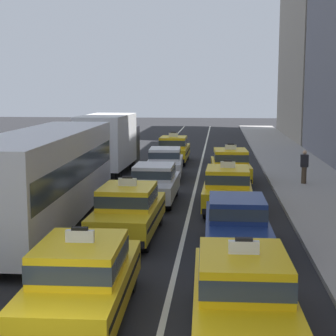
# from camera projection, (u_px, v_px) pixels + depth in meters

# --- Properties ---
(lane_stripe_left_center) EXTENTS (0.14, 80.00, 0.01)m
(lane_stripe_left_center) POSITION_uv_depth(u_px,v_px,m) (134.00, 181.00, 27.08)
(lane_stripe_left_center) COLOR silver
(lane_stripe_left_center) RESTS_ON ground
(lane_stripe_center_right) EXTENTS (0.14, 80.00, 0.01)m
(lane_stripe_center_right) POSITION_uv_depth(u_px,v_px,m) (197.00, 182.00, 26.78)
(lane_stripe_center_right) COLOR silver
(lane_stripe_center_right) RESTS_ON ground
(sidewalk_curb) EXTENTS (4.00, 90.00, 0.15)m
(sidewalk_curb) POSITION_uv_depth(u_px,v_px,m) (331.00, 204.00, 21.32)
(sidewalk_curb) COLOR #9E9993
(sidewalk_curb) RESTS_ON ground
(bus_left_second) EXTENTS (2.86, 11.27, 3.22)m
(bus_left_second) POSITION_uv_depth(u_px,v_px,m) (45.00, 173.00, 17.89)
(bus_left_second) COLOR black
(bus_left_second) RESTS_ON ground
(box_truck_left_third) EXTENTS (2.39, 7.00, 3.27)m
(box_truck_left_third) POSITION_uv_depth(u_px,v_px,m) (110.00, 142.00, 29.09)
(box_truck_left_third) COLOR black
(box_truck_left_third) RESTS_ON ground
(taxi_center_nearest) EXTENTS (1.93, 4.60, 1.96)m
(taxi_center_nearest) POSITION_uv_depth(u_px,v_px,m) (82.00, 278.00, 10.64)
(taxi_center_nearest) COLOR black
(taxi_center_nearest) RESTS_ON ground
(taxi_center_second) EXTENTS (1.89, 4.59, 1.96)m
(taxi_center_second) POSITION_uv_depth(u_px,v_px,m) (128.00, 210.00, 16.68)
(taxi_center_second) COLOR black
(taxi_center_second) RESTS_ON ground
(sedan_center_third) EXTENTS (1.79, 4.31, 1.58)m
(sedan_center_third) POSITION_uv_depth(u_px,v_px,m) (154.00, 182.00, 21.83)
(sedan_center_third) COLOR black
(sedan_center_third) RESTS_ON ground
(sedan_center_fourth) EXTENTS (1.94, 4.37, 1.58)m
(sedan_center_fourth) POSITION_uv_depth(u_px,v_px,m) (165.00, 162.00, 27.90)
(sedan_center_fourth) COLOR black
(sedan_center_fourth) RESTS_ON ground
(taxi_center_fifth) EXTENTS (1.85, 4.57, 1.96)m
(taxi_center_fifth) POSITION_uv_depth(u_px,v_px,m) (174.00, 149.00, 33.58)
(taxi_center_fifth) COLOR black
(taxi_center_fifth) RESTS_ON ground
(taxi_right_nearest) EXTENTS (1.93, 4.61, 1.96)m
(taxi_right_nearest) POSITION_uv_depth(u_px,v_px,m) (242.00, 292.00, 9.91)
(taxi_right_nearest) COLOR black
(taxi_right_nearest) RESTS_ON ground
(sedan_right_second) EXTENTS (1.83, 4.33, 1.58)m
(sedan_right_second) POSITION_uv_depth(u_px,v_px,m) (237.00, 222.00, 15.27)
(sedan_right_second) COLOR black
(sedan_right_second) RESTS_ON ground
(taxi_right_third) EXTENTS (1.92, 4.60, 1.96)m
(taxi_right_third) POSITION_uv_depth(u_px,v_px,m) (227.00, 187.00, 20.46)
(taxi_right_third) COLOR black
(taxi_right_third) RESTS_ON ground
(taxi_right_fourth) EXTENTS (2.00, 4.63, 1.96)m
(taxi_right_fourth) POSITION_uv_depth(u_px,v_px,m) (230.00, 165.00, 26.54)
(taxi_right_fourth) COLOR black
(taxi_right_fourth) RESTS_ON ground
(pedestrian_far_corner) EXTENTS (0.36, 0.24, 1.60)m
(pedestrian_far_corner) POSITION_uv_depth(u_px,v_px,m) (304.00, 167.00, 25.36)
(pedestrian_far_corner) COLOR #473828
(pedestrian_far_corner) RESTS_ON sidewalk_curb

